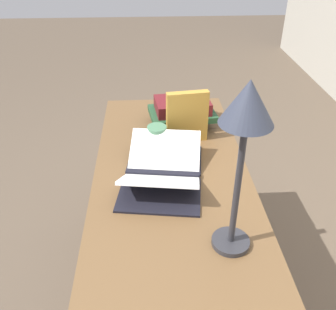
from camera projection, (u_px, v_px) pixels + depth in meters
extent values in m
plane|color=brown|center=(171.00, 296.00, 1.84)|extent=(12.00, 12.00, 0.00)
cube|color=brown|center=(171.00, 172.00, 1.43)|extent=(1.26, 0.58, 0.03)
cube|color=brown|center=(122.00, 169.00, 2.12)|extent=(0.06, 0.06, 0.73)
cube|color=brown|center=(206.00, 166.00, 2.14)|extent=(0.06, 0.06, 0.73)
cube|color=black|center=(163.00, 174.00, 1.37)|extent=(0.06, 0.27, 0.02)
cube|color=black|center=(165.00, 159.00, 1.47)|extent=(0.24, 0.31, 0.01)
cube|color=black|center=(159.00, 195.00, 1.28)|extent=(0.24, 0.31, 0.01)
cube|color=white|center=(165.00, 151.00, 1.43)|extent=(0.21, 0.29, 0.10)
cube|color=white|center=(160.00, 181.00, 1.27)|extent=(0.21, 0.29, 0.10)
cube|color=black|center=(182.00, 120.00, 1.71)|extent=(0.25, 0.27, 0.04)
cube|color=#234C2D|center=(182.00, 114.00, 1.69)|extent=(0.23, 0.31, 0.03)
cube|color=maroon|center=(182.00, 105.00, 1.66)|extent=(0.18, 0.25, 0.05)
cube|color=#BC8933|center=(187.00, 117.00, 1.54)|extent=(0.05, 0.17, 0.22)
cylinder|color=#2D2D33|center=(231.00, 242.00, 1.09)|extent=(0.11, 0.11, 0.02)
cylinder|color=#2D2D33|center=(237.00, 188.00, 0.98)|extent=(0.02, 0.02, 0.38)
cone|color=#333847|center=(248.00, 102.00, 0.85)|extent=(0.13, 0.13, 0.11)
cylinder|color=#4C7F5B|center=(157.00, 138.00, 1.51)|extent=(0.08, 0.08, 0.10)
torus|color=#4C7F5B|center=(146.00, 138.00, 1.51)|extent=(0.01, 0.06, 0.05)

